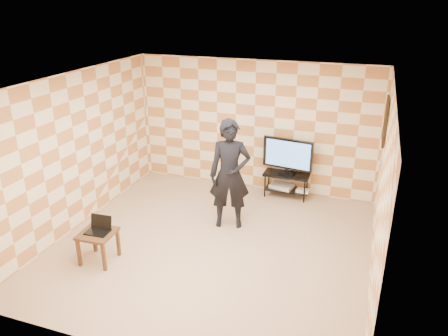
{
  "coord_description": "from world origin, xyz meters",
  "views": [
    {
      "loc": [
        2.25,
        -5.84,
        3.89
      ],
      "look_at": [
        0.0,
        0.6,
        1.15
      ],
      "focal_mm": 35.0,
      "sensor_mm": 36.0,
      "label": 1
    }
  ],
  "objects_px": {
    "tv_stand": "(286,180)",
    "side_table": "(98,237)",
    "tv": "(288,155)",
    "person": "(230,175)"
  },
  "relations": [
    {
      "from": "tv",
      "to": "person",
      "type": "bearing_deg",
      "value": -115.47
    },
    {
      "from": "tv_stand",
      "to": "person",
      "type": "bearing_deg",
      "value": -115.42
    },
    {
      "from": "tv",
      "to": "side_table",
      "type": "xyz_separation_m",
      "value": [
        -2.26,
        -3.24,
        -0.5
      ]
    },
    {
      "from": "tv_stand",
      "to": "tv",
      "type": "height_order",
      "value": "tv"
    },
    {
      "from": "tv_stand",
      "to": "side_table",
      "type": "xyz_separation_m",
      "value": [
        -2.26,
        -3.25,
        0.05
      ]
    },
    {
      "from": "tv_stand",
      "to": "side_table",
      "type": "relative_size",
      "value": 1.71
    },
    {
      "from": "tv_stand",
      "to": "side_table",
      "type": "distance_m",
      "value": 3.96
    },
    {
      "from": "side_table",
      "to": "person",
      "type": "height_order",
      "value": "person"
    },
    {
      "from": "tv_stand",
      "to": "person",
      "type": "height_order",
      "value": "person"
    },
    {
      "from": "tv",
      "to": "person",
      "type": "relative_size",
      "value": 0.52
    }
  ]
}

